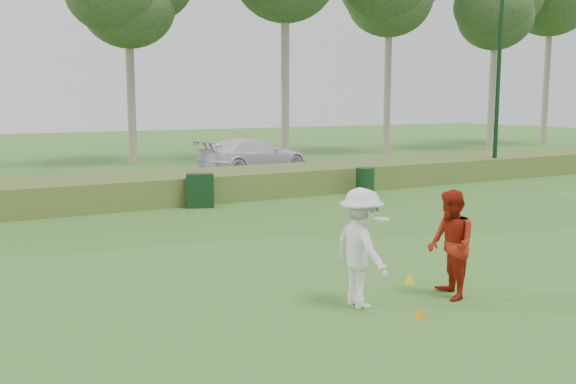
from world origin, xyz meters
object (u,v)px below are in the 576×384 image
trash_bin (365,182)px  car_right (253,155)px  cone_orange (420,313)px  lamp_post (500,47)px  player_white (361,248)px  cone_yellow (410,278)px  utility_cabinet (200,190)px  player_red (451,245)px

trash_bin → car_right: bearing=93.1°
trash_bin → car_right: car_right is taller
cone_orange → car_right: size_ratio=0.04×
cone_orange → trash_bin: (6.82, 11.00, 0.40)m
lamp_post → trash_bin: lamp_post is taller
player_white → cone_yellow: size_ratio=9.33×
lamp_post → car_right: (-8.18, 6.90, -4.75)m
utility_cabinet → car_right: 9.48m
player_white → utility_cabinet: (1.24, 10.58, -0.46)m
player_red → car_right: player_red is taller
player_red → lamp_post: bearing=152.3°
player_red → car_right: (5.21, 18.60, -0.10)m
lamp_post → car_right: size_ratio=1.51×
cone_yellow → trash_bin: 11.00m
utility_cabinet → cone_yellow: bearing=-68.7°
utility_cabinet → car_right: car_right is taller
cone_yellow → player_red: bearing=-87.8°
lamp_post → cone_orange: bearing=-139.8°
utility_cabinet → car_right: (5.58, 7.66, 0.31)m
player_red → trash_bin: 11.85m
utility_cabinet → trash_bin: size_ratio=1.07×
player_white → car_right: 19.47m
player_white → cone_orange: (0.46, -0.96, -0.89)m
lamp_post → player_red: bearing=-138.8°
lamp_post → player_red: 18.38m
player_white → trash_bin: bearing=-34.7°
lamp_post → cone_orange: (-14.55, -12.30, -5.49)m
player_red → utility_cabinet: 10.96m
lamp_post → cone_orange: lamp_post is taller
lamp_post → trash_bin: (-7.73, -1.30, -5.09)m
cone_yellow → utility_cabinet: utility_cabinet is taller
cone_yellow → car_right: (5.25, 17.60, 0.74)m
utility_cabinet → trash_bin: bearing=14.2°
car_right → cone_orange: bearing=151.8°
player_white → player_red: (1.61, -0.37, -0.05)m
trash_bin → cone_orange: bearing=-121.8°
player_white → utility_cabinet: bearing=-5.5°
player_red → cone_orange: 1.55m
cone_orange → trash_bin: trash_bin is taller
cone_yellow → utility_cabinet: 9.96m
cone_orange → car_right: car_right is taller
utility_cabinet → lamp_post: bearing=22.5°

